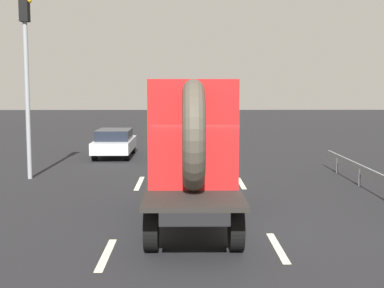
% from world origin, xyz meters
% --- Properties ---
extents(ground_plane, '(120.00, 120.00, 0.00)m').
position_xyz_m(ground_plane, '(0.00, 0.00, 0.00)').
color(ground_plane, black).
extents(flatbed_truck, '(2.02, 5.43, 3.44)m').
position_xyz_m(flatbed_truck, '(-0.38, 0.63, 1.62)').
color(flatbed_truck, black).
rests_on(flatbed_truck, ground_plane).
extents(distant_sedan, '(1.68, 3.92, 1.28)m').
position_xyz_m(distant_sedan, '(-3.84, 12.53, 0.69)').
color(distant_sedan, black).
rests_on(distant_sedan, ground_plane).
extents(traffic_light, '(0.42, 0.36, 6.40)m').
position_xyz_m(traffic_light, '(-6.08, 6.69, 4.12)').
color(traffic_light, gray).
rests_on(traffic_light, ground_plane).
extents(guardrail, '(0.10, 10.39, 0.71)m').
position_xyz_m(guardrail, '(5.23, 3.87, 0.52)').
color(guardrail, gray).
rests_on(guardrail, ground_plane).
extents(lane_dash_left_near, '(0.16, 2.03, 0.01)m').
position_xyz_m(lane_dash_left_near, '(-2.11, -1.94, 0.00)').
color(lane_dash_left_near, beige).
rests_on(lane_dash_left_near, ground_plane).
extents(lane_dash_left_far, '(0.16, 2.51, 0.01)m').
position_xyz_m(lane_dash_left_far, '(-2.11, 5.73, 0.00)').
color(lane_dash_left_far, beige).
rests_on(lane_dash_left_far, ground_plane).
extents(lane_dash_right_near, '(0.16, 2.06, 0.01)m').
position_xyz_m(lane_dash_right_near, '(1.34, -1.53, 0.00)').
color(lane_dash_right_near, beige).
rests_on(lane_dash_right_near, ground_plane).
extents(lane_dash_right_far, '(0.16, 2.10, 0.01)m').
position_xyz_m(lane_dash_right_far, '(1.34, 5.68, 0.00)').
color(lane_dash_right_far, beige).
rests_on(lane_dash_right_far, ground_plane).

